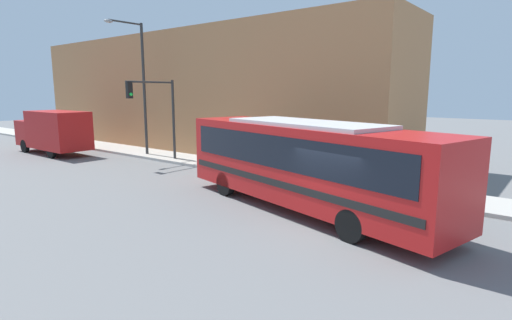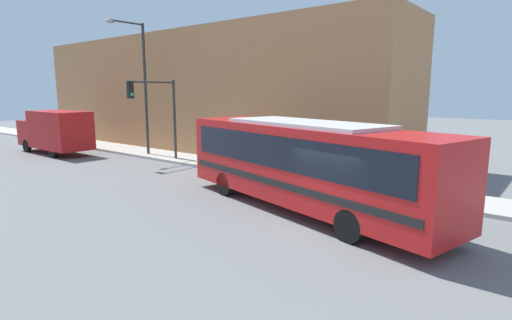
{
  "view_description": "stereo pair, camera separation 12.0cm",
  "coord_description": "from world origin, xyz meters",
  "px_view_note": "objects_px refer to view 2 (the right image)",
  "views": [
    {
      "loc": [
        -10.64,
        -5.56,
        4.23
      ],
      "look_at": [
        2.33,
        4.78,
        1.38
      ],
      "focal_mm": 28.0,
      "sensor_mm": 36.0,
      "label": 1
    },
    {
      "loc": [
        -10.57,
        -5.65,
        4.23
      ],
      "look_at": [
        2.33,
        4.78,
        1.38
      ],
      "focal_mm": 28.0,
      "sensor_mm": 36.0,
      "label": 2
    }
  ],
  "objects_px": {
    "city_bus": "(304,160)",
    "pedestrian_near_corner": "(229,147)",
    "delivery_truck": "(55,131)",
    "traffic_light_pole": "(158,105)",
    "parking_meter": "(239,153)",
    "street_lamp": "(141,79)",
    "fire_hydrant": "(284,169)"
  },
  "relations": [
    {
      "from": "traffic_light_pole",
      "to": "street_lamp",
      "type": "xyz_separation_m",
      "value": [
        0.98,
        2.93,
        1.58
      ]
    },
    {
      "from": "parking_meter",
      "to": "street_lamp",
      "type": "height_order",
      "value": "street_lamp"
    },
    {
      "from": "city_bus",
      "to": "traffic_light_pole",
      "type": "relative_size",
      "value": 2.41
    },
    {
      "from": "fire_hydrant",
      "to": "pedestrian_near_corner",
      "type": "xyz_separation_m",
      "value": [
        1.14,
        4.7,
        0.55
      ]
    },
    {
      "from": "delivery_truck",
      "to": "city_bus",
      "type": "bearing_deg",
      "value": -91.74
    },
    {
      "from": "delivery_truck",
      "to": "parking_meter",
      "type": "height_order",
      "value": "delivery_truck"
    },
    {
      "from": "pedestrian_near_corner",
      "to": "city_bus",
      "type": "bearing_deg",
      "value": -120.94
    },
    {
      "from": "fire_hydrant",
      "to": "street_lamp",
      "type": "xyz_separation_m",
      "value": [
        -0.06,
        11.19,
        4.55
      ]
    },
    {
      "from": "fire_hydrant",
      "to": "street_lamp",
      "type": "distance_m",
      "value": 12.07
    },
    {
      "from": "city_bus",
      "to": "pedestrian_near_corner",
      "type": "height_order",
      "value": "city_bus"
    },
    {
      "from": "street_lamp",
      "to": "pedestrian_near_corner",
      "type": "xyz_separation_m",
      "value": [
        1.2,
        -6.49,
        -4.0
      ]
    },
    {
      "from": "pedestrian_near_corner",
      "to": "parking_meter",
      "type": "bearing_deg",
      "value": -122.22
    },
    {
      "from": "delivery_truck",
      "to": "pedestrian_near_corner",
      "type": "height_order",
      "value": "delivery_truck"
    },
    {
      "from": "fire_hydrant",
      "to": "street_lamp",
      "type": "height_order",
      "value": "street_lamp"
    },
    {
      "from": "delivery_truck",
      "to": "pedestrian_near_corner",
      "type": "bearing_deg",
      "value": -70.66
    },
    {
      "from": "street_lamp",
      "to": "fire_hydrant",
      "type": "bearing_deg",
      "value": -89.69
    },
    {
      "from": "delivery_truck",
      "to": "pedestrian_near_corner",
      "type": "xyz_separation_m",
      "value": [
        4.28,
        -12.2,
        -0.56
      ]
    },
    {
      "from": "street_lamp",
      "to": "pedestrian_near_corner",
      "type": "distance_m",
      "value": 7.72
    },
    {
      "from": "city_bus",
      "to": "pedestrian_near_corner",
      "type": "bearing_deg",
      "value": 73.33
    },
    {
      "from": "traffic_light_pole",
      "to": "street_lamp",
      "type": "distance_m",
      "value": 3.47
    },
    {
      "from": "city_bus",
      "to": "traffic_light_pole",
      "type": "distance_m",
      "value": 12.16
    },
    {
      "from": "fire_hydrant",
      "to": "traffic_light_pole",
      "type": "distance_m",
      "value": 8.83
    },
    {
      "from": "parking_meter",
      "to": "pedestrian_near_corner",
      "type": "bearing_deg",
      "value": 57.78
    },
    {
      "from": "delivery_truck",
      "to": "parking_meter",
      "type": "distance_m",
      "value": 14.36
    },
    {
      "from": "delivery_truck",
      "to": "traffic_light_pole",
      "type": "relative_size",
      "value": 1.43
    },
    {
      "from": "delivery_truck",
      "to": "parking_meter",
      "type": "xyz_separation_m",
      "value": [
        3.15,
        -14.0,
        -0.56
      ]
    },
    {
      "from": "street_lamp",
      "to": "traffic_light_pole",
      "type": "bearing_deg",
      "value": -108.41
    },
    {
      "from": "traffic_light_pole",
      "to": "parking_meter",
      "type": "bearing_deg",
      "value": -79.05
    },
    {
      "from": "city_bus",
      "to": "delivery_truck",
      "type": "xyz_separation_m",
      "value": [
        0.62,
        20.38,
        -0.24
      ]
    },
    {
      "from": "street_lamp",
      "to": "city_bus",
      "type": "bearing_deg",
      "value": -104.18
    },
    {
      "from": "delivery_truck",
      "to": "pedestrian_near_corner",
      "type": "distance_m",
      "value": 12.94
    },
    {
      "from": "delivery_truck",
      "to": "fire_hydrant",
      "type": "distance_m",
      "value": 17.22
    }
  ]
}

